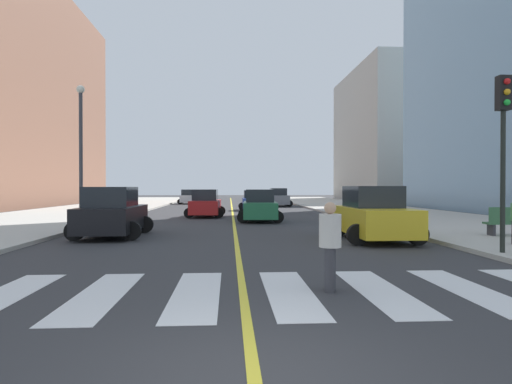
{
  "coord_description": "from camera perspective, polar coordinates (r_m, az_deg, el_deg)",
  "views": [
    {
      "loc": [
        -0.27,
        -4.56,
        2.05
      ],
      "look_at": [
        1.76,
        28.95,
        1.68
      ],
      "focal_mm": 31.18,
      "sensor_mm": 36.0,
      "label": 1
    }
  ],
  "objects": [
    {
      "name": "car_black_seventh",
      "position": [
        19.25,
        -17.97,
        -2.64
      ],
      "size": [
        2.9,
        4.62,
        2.06
      ],
      "rotation": [
        0.0,
        0.0,
        0.01
      ],
      "color": "black",
      "rests_on": "ground"
    },
    {
      "name": "sidewalk_kerb_west",
      "position": [
        27.38,
        -29.35,
        -3.59
      ],
      "size": [
        10.0,
        120.0,
        0.15
      ],
      "primitive_type": "cube",
      "color": "#B2ADA3",
      "rests_on": "ground"
    },
    {
      "name": "park_bench",
      "position": [
        20.05,
        29.75,
        -3.34
      ],
      "size": [
        1.82,
        0.64,
        1.12
      ],
      "rotation": [
        0.0,
        0.0,
        1.53
      ],
      "color": "#33603D",
      "rests_on": "sidewalk_kerb_east"
    },
    {
      "name": "car_yellow_fifth",
      "position": [
        17.74,
        14.89,
        -2.86
      ],
      "size": [
        2.92,
        4.68,
        2.09
      ],
      "rotation": [
        0.0,
        0.0,
        3.14
      ],
      "color": "gold",
      "rests_on": "ground"
    },
    {
      "name": "car_silver_second",
      "position": [
        54.91,
        -8.69,
        -0.66
      ],
      "size": [
        2.52,
        3.99,
        1.77
      ],
      "rotation": [
        0.0,
        0.0,
        0.02
      ],
      "color": "#B7B7BC",
      "rests_on": "ground"
    },
    {
      "name": "lane_divider_paint",
      "position": [
        44.61,
        -3.12,
        -2.0
      ],
      "size": [
        0.16,
        80.0,
        0.01
      ],
      "primitive_type": "cube",
      "color": "yellow",
      "rests_on": "ground"
    },
    {
      "name": "crosswalk_paint",
      "position": [
        8.81,
        -1.68,
        -12.78
      ],
      "size": [
        13.5,
        4.0,
        0.01
      ],
      "color": "silver",
      "rests_on": "ground"
    },
    {
      "name": "car_gray_nearest",
      "position": [
        47.57,
        2.9,
        -0.75
      ],
      "size": [
        2.73,
        4.34,
        1.93
      ],
      "rotation": [
        0.0,
        0.0,
        3.13
      ],
      "color": "slate",
      "rests_on": "ground"
    },
    {
      "name": "car_green_sixth",
      "position": [
        26.59,
        0.49,
        -1.86
      ],
      "size": [
        2.79,
        4.35,
        1.91
      ],
      "rotation": [
        0.0,
        0.0,
        3.1
      ],
      "color": "#236B42",
      "rests_on": "ground"
    },
    {
      "name": "traffic_light_near_corner",
      "position": [
        14.82,
        29.16,
        7.07
      ],
      "size": [
        0.36,
        0.41,
        5.12
      ],
      "rotation": [
        0.0,
        0.0,
        3.14
      ],
      "color": "black",
      "rests_on": "sidewalk_kerb_east"
    },
    {
      "name": "street_lamp",
      "position": [
        26.53,
        -21.55,
        6.06
      ],
      "size": [
        0.44,
        0.44,
        7.52
      ],
      "color": "#38383D",
      "rests_on": "sidewalk_kerb_west"
    },
    {
      "name": "fire_hydrant",
      "position": [
        31.68,
        11.57,
        -2.04
      ],
      "size": [
        0.26,
        0.26,
        0.89
      ],
      "color": "red",
      "rests_on": "sidewalk_kerb_east"
    },
    {
      "name": "parking_garage_concrete",
      "position": [
        74.16,
        18.94,
        6.8
      ],
      "size": [
        18.0,
        24.0,
        20.14
      ],
      "primitive_type": "cube",
      "color": "#B2ADA3",
      "rests_on": "ground"
    },
    {
      "name": "car_blue_fourth",
      "position": [
        39.21,
        -0.44,
        -1.15
      ],
      "size": [
        2.5,
        3.99,
        1.78
      ],
      "rotation": [
        0.0,
        0.0,
        3.14
      ],
      "color": "#2D479E",
      "rests_on": "ground"
    },
    {
      "name": "pedestrian_crossing",
      "position": [
        8.9,
        9.49,
        -6.36
      ],
      "size": [
        0.43,
        0.43,
        1.76
      ],
      "rotation": [
        0.0,
        0.0,
        1.21
      ],
      "color": "#38383D",
      "rests_on": "ground"
    },
    {
      "name": "sidewalk_kerb_east",
      "position": [
        27.62,
        23.43,
        -3.52
      ],
      "size": [
        10.0,
        120.0,
        0.15
      ],
      "primitive_type": "cube",
      "color": "#B2ADA3",
      "rests_on": "ground"
    },
    {
      "name": "car_red_third",
      "position": [
        30.71,
        -6.49,
        -1.55
      ],
      "size": [
        2.72,
        4.29,
        1.89
      ],
      "rotation": [
        0.0,
        0.0,
        -0.03
      ],
      "color": "red",
      "rests_on": "ground"
    }
  ]
}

